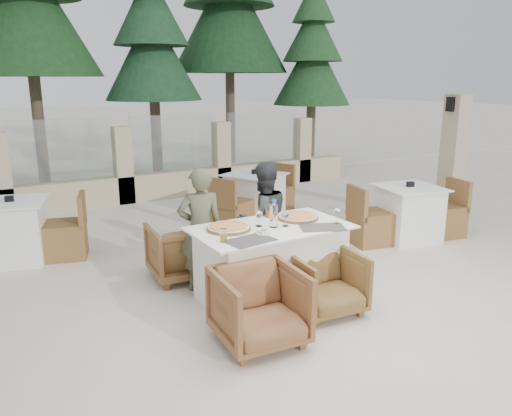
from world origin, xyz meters
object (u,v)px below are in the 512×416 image
olive_dish (264,232)px  dining_table (271,262)px  armchair_near_left (259,307)px  wine_glass_corner (337,215)px  diner_right (263,220)px  diner_left (200,229)px  beer_glass_left (223,235)px  pizza_left (229,227)px  bg_table_a (13,231)px  armchair_near_right (326,282)px  bg_table_b (255,197)px  pizza_right (298,216)px  armchair_far_right (257,244)px  water_bottle (274,214)px  bg_table_c (408,213)px  wine_glass_centre (259,218)px  wine_glass_near (286,217)px  beer_glass_right (269,211)px  armchair_far_left (181,251)px

olive_dish → dining_table: bearing=41.3°
armchair_near_left → olive_dish: bearing=60.2°
wine_glass_corner → diner_right: 0.93m
dining_table → diner_left: size_ratio=1.19×
beer_glass_left → diner_left: bearing=81.6°
armchair_near_left → diner_left: diner_left is taller
pizza_left → bg_table_a: size_ratio=0.27×
dining_table → armchair_near_right: (0.29, -0.55, -0.08)m
wine_glass_corner → bg_table_b: size_ratio=0.11×
pizza_right → diner_left: diner_left is taller
bg_table_a → beer_glass_left: bearing=-44.1°
pizza_right → armchair_far_right: 0.96m
diner_left → armchair_near_right: bearing=139.4°
water_bottle → armchair_near_left: bearing=-130.0°
pizza_right → bg_table_c: 2.41m
armchair_far_right → wine_glass_corner: bearing=96.6°
wine_glass_centre → wine_glass_near: same height
bg_table_c → pizza_left: bearing=-158.3°
water_bottle → bg_table_a: 3.42m
armchair_far_right → bg_table_c: bearing=167.5°
wine_glass_centre → beer_glass_left: (-0.54, -0.26, -0.03)m
beer_glass_right → olive_dish: beer_glass_right is taller
water_bottle → wine_glass_corner: size_ratio=1.54×
armchair_far_right → bg_table_a: size_ratio=0.36×
armchair_far_left → bg_table_a: bearing=-39.8°
wine_glass_centre → diner_left: diner_left is taller
dining_table → bg_table_c: 2.79m
armchair_far_left → armchair_near_left: bearing=95.2°
armchair_far_right → bg_table_b: 1.97m
wine_glass_centre → diner_right: 0.65m
dining_table → diner_left: diner_left is taller
diner_left → pizza_right: bearing=166.4°
beer_glass_right → armchair_far_left: size_ratio=0.21×
armchair_near_right → wine_glass_centre: bearing=127.5°
pizza_left → armchair_far_left: size_ratio=0.63×
wine_glass_centre → armchair_far_left: (-0.50, 0.91, -0.54)m
wine_glass_centre → bg_table_b: (1.44, 2.53, -0.48)m
diner_left → wine_glass_corner: bearing=158.4°
pizza_right → olive_dish: size_ratio=3.94×
armchair_near_right → wine_glass_near: bearing=112.7°
diner_left → bg_table_b: bearing=-118.9°
wine_glass_near → armchair_near_left: (-0.72, -0.68, -0.53)m
diner_left → diner_right: (0.78, -0.00, -0.01)m
dining_table → pizza_left: pizza_left is taller
olive_dish → wine_glass_centre: bearing=69.8°
bg_table_a → beer_glass_right: bearing=-27.0°
pizza_right → beer_glass_right: size_ratio=2.94×
wine_glass_near → bg_table_b: bearing=65.7°
wine_glass_corner → diner_left: bearing=144.7°
water_bottle → armchair_far_left: water_bottle is taller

